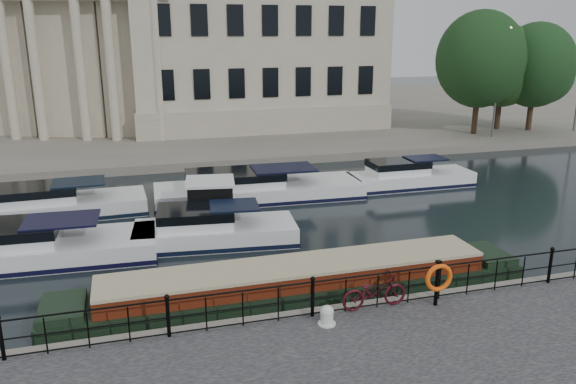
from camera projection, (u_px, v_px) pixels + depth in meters
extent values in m
plane|color=black|center=(290.00, 298.00, 18.17)|extent=(160.00, 160.00, 0.00)
cube|color=#6B665B|center=(177.00, 117.00, 54.11)|extent=(120.00, 42.00, 0.55)
cylinder|color=black|center=(1.00, 340.00, 13.67)|extent=(0.10, 0.10, 1.10)
cylinder|color=black|center=(168.00, 318.00, 14.73)|extent=(0.10, 0.10, 1.10)
sphere|color=black|center=(167.00, 297.00, 14.56)|extent=(0.14, 0.14, 0.14)
cylinder|color=black|center=(313.00, 298.00, 15.79)|extent=(0.10, 0.10, 1.10)
sphere|color=black|center=(313.00, 279.00, 15.62)|extent=(0.14, 0.14, 0.14)
cylinder|color=black|center=(439.00, 281.00, 16.85)|extent=(0.10, 0.10, 1.10)
sphere|color=black|center=(440.00, 263.00, 16.68)|extent=(0.14, 0.14, 0.14)
cylinder|color=black|center=(550.00, 267.00, 17.91)|extent=(0.10, 0.10, 1.10)
sphere|color=black|center=(553.00, 249.00, 17.74)|extent=(0.14, 0.14, 0.14)
cylinder|color=black|center=(313.00, 282.00, 15.65)|extent=(24.00, 0.05, 0.05)
cylinder|color=black|center=(313.00, 298.00, 15.79)|extent=(24.00, 0.04, 0.04)
cylinder|color=black|center=(312.00, 313.00, 15.92)|extent=(24.00, 0.04, 0.04)
cube|color=#ADA38C|center=(250.00, 40.00, 48.14)|extent=(20.00, 14.00, 14.00)
cube|color=#9E937F|center=(251.00, 110.00, 49.80)|extent=(20.30, 14.30, 2.00)
cube|color=#ADA38C|center=(141.00, 62.00, 42.41)|extent=(5.73, 4.06, 11.00)
cylinder|color=#ADA38C|center=(158.00, 72.00, 40.21)|extent=(0.70, 0.70, 9.80)
cylinder|color=#ADA38C|center=(111.00, 73.00, 40.02)|extent=(0.70, 0.70, 9.80)
cube|color=#ADA38C|center=(73.00, 62.00, 42.41)|extent=(5.90, 4.56, 11.00)
cylinder|color=#ADA38C|center=(81.00, 73.00, 40.02)|extent=(0.70, 0.70, 9.80)
cylinder|color=#ADA38C|center=(36.00, 72.00, 40.20)|extent=(0.70, 0.70, 9.80)
cube|color=#ADA38C|center=(9.00, 62.00, 43.00)|extent=(5.99, 4.99, 11.00)
cylinder|color=#ADA38C|center=(8.00, 72.00, 40.45)|extent=(0.70, 0.70, 9.80)
cylinder|color=#59595B|center=(497.00, 84.00, 41.67)|extent=(0.16, 0.16, 8.00)
sphere|color=#FFF2CC|center=(510.00, 28.00, 39.79)|extent=(0.24, 0.24, 0.24)
imported|color=#3F0B13|center=(374.00, 291.00, 16.27)|extent=(2.01, 0.74, 1.05)
cylinder|color=silver|center=(327.00, 318.00, 15.45)|extent=(0.36, 0.36, 0.38)
sphere|color=silver|center=(327.00, 312.00, 15.39)|extent=(0.38, 0.38, 0.38)
cylinder|color=silver|center=(327.00, 323.00, 15.49)|extent=(0.50, 0.50, 0.04)
cylinder|color=black|center=(437.00, 284.00, 16.39)|extent=(0.11, 0.11, 1.37)
cube|color=black|center=(439.00, 262.00, 16.20)|extent=(0.14, 0.14, 0.09)
torus|color=#FF570D|center=(439.00, 278.00, 16.25)|extent=(0.87, 0.14, 0.87)
cube|color=black|center=(297.00, 295.00, 18.19)|extent=(15.60, 2.16, 0.94)
cube|color=#561B0C|center=(297.00, 277.00, 18.01)|extent=(12.48, 1.84, 0.73)
cube|color=tan|center=(297.00, 265.00, 17.90)|extent=(12.48, 1.90, 0.10)
cube|color=#6B665B|center=(212.00, 225.00, 24.88)|extent=(3.16, 2.76, 0.24)
cube|color=black|center=(211.00, 202.00, 24.59)|extent=(2.15, 2.15, 1.71)
cube|color=white|center=(210.00, 181.00, 24.32)|extent=(2.37, 2.37, 0.11)
cube|color=white|center=(35.00, 256.00, 21.05)|extent=(8.97, 3.27, 1.20)
cube|color=black|center=(36.00, 258.00, 21.07)|extent=(9.06, 3.30, 0.18)
cube|color=white|center=(1.00, 237.00, 20.57)|extent=(4.08, 2.54, 0.90)
cube|color=black|center=(61.00, 220.00, 20.91)|extent=(2.74, 2.13, 0.08)
cube|color=white|center=(216.00, 238.00, 22.90)|extent=(6.73, 3.17, 1.20)
cube|color=black|center=(216.00, 240.00, 22.92)|extent=(6.80, 3.20, 0.18)
cube|color=white|center=(195.00, 219.00, 22.54)|extent=(3.13, 2.35, 0.90)
cube|color=black|center=(234.00, 205.00, 22.66)|extent=(2.12, 1.95, 0.08)
cube|color=white|center=(60.00, 211.00, 26.24)|extent=(7.90, 3.01, 1.20)
cube|color=black|center=(60.00, 213.00, 26.26)|extent=(7.98, 3.04, 0.18)
cube|color=white|center=(36.00, 196.00, 25.72)|extent=(3.60, 2.36, 0.90)
cube|color=black|center=(78.00, 182.00, 26.15)|extent=(2.41, 1.99, 0.08)
cube|color=white|center=(260.00, 195.00, 28.89)|extent=(10.66, 3.48, 1.20)
cube|color=black|center=(260.00, 196.00, 28.91)|extent=(10.77, 3.51, 0.18)
cube|color=white|center=(235.00, 180.00, 28.36)|extent=(4.84, 2.70, 0.90)
cube|color=black|center=(283.00, 168.00, 28.80)|extent=(3.25, 2.27, 0.08)
cube|color=white|center=(411.00, 183.00, 31.17)|extent=(6.94, 2.22, 1.20)
cube|color=black|center=(410.00, 184.00, 31.19)|extent=(7.01, 2.24, 0.18)
cube|color=white|center=(398.00, 169.00, 30.72)|extent=(3.13, 1.81, 0.90)
cube|color=black|center=(426.00, 158.00, 31.01)|extent=(2.08, 1.54, 0.08)
cylinder|color=black|center=(475.00, 114.00, 43.66)|extent=(0.44, 0.44, 3.06)
ellipsoid|color=black|center=(480.00, 59.00, 42.50)|extent=(6.65, 6.65, 7.35)
sphere|color=black|center=(489.00, 71.00, 42.54)|extent=(4.90, 4.90, 4.90)
cylinder|color=black|center=(498.00, 112.00, 45.79)|extent=(0.44, 0.44, 2.73)
ellipsoid|color=#173912|center=(503.00, 66.00, 44.76)|extent=(5.93, 5.93, 6.56)
sphere|color=#173912|center=(511.00, 76.00, 44.76)|extent=(4.37, 4.37, 4.37)
cylinder|color=black|center=(530.00, 113.00, 45.29)|extent=(0.44, 0.44, 2.78)
ellipsoid|color=#103411|center=(536.00, 65.00, 44.24)|extent=(6.04, 6.04, 6.67)
sphere|color=#103411|center=(544.00, 76.00, 44.25)|extent=(4.45, 4.45, 4.45)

